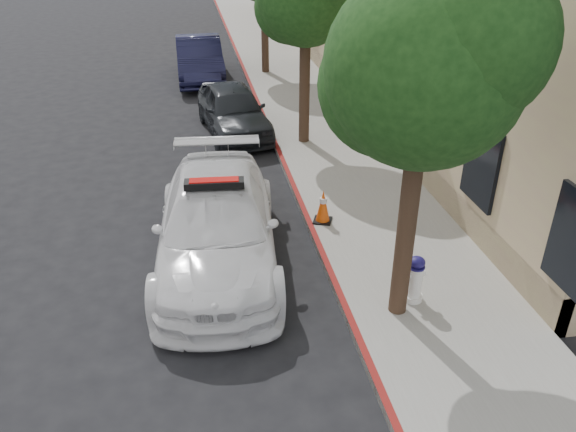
{
  "coord_description": "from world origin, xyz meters",
  "views": [
    {
      "loc": [
        -0.25,
        -9.15,
        6.16
      ],
      "look_at": [
        1.38,
        0.05,
        1.0
      ],
      "focal_mm": 35.0,
      "sensor_mm": 36.0,
      "label": 1
    }
  ],
  "objects_px": {
    "parked_car_mid": "(233,110)",
    "traffic_cone": "(323,206)",
    "parked_car_far": "(199,59)",
    "fire_hydrant": "(415,279)",
    "police_car": "(217,225)"
  },
  "relations": [
    {
      "from": "fire_hydrant",
      "to": "parked_car_mid",
      "type": "bearing_deg",
      "value": 94.26
    },
    {
      "from": "parked_car_far",
      "to": "traffic_cone",
      "type": "bearing_deg",
      "value": -81.0
    },
    {
      "from": "parked_car_mid",
      "to": "traffic_cone",
      "type": "bearing_deg",
      "value": -84.7
    },
    {
      "from": "police_car",
      "to": "fire_hydrant",
      "type": "distance_m",
      "value": 3.83
    },
    {
      "from": "fire_hydrant",
      "to": "traffic_cone",
      "type": "height_order",
      "value": "fire_hydrant"
    },
    {
      "from": "police_car",
      "to": "traffic_cone",
      "type": "xyz_separation_m",
      "value": [
        2.32,
        0.94,
        -0.3
      ]
    },
    {
      "from": "parked_car_far",
      "to": "fire_hydrant",
      "type": "relative_size",
      "value": 5.73
    },
    {
      "from": "parked_car_mid",
      "to": "traffic_cone",
      "type": "height_order",
      "value": "parked_car_mid"
    },
    {
      "from": "parked_car_mid",
      "to": "parked_car_far",
      "type": "height_order",
      "value": "parked_car_far"
    },
    {
      "from": "police_car",
      "to": "parked_car_mid",
      "type": "xyz_separation_m",
      "value": [
        0.95,
        7.14,
        -0.08
      ]
    },
    {
      "from": "parked_car_mid",
      "to": "parked_car_far",
      "type": "relative_size",
      "value": 0.87
    },
    {
      "from": "police_car",
      "to": "fire_hydrant",
      "type": "height_order",
      "value": "police_car"
    },
    {
      "from": "parked_car_mid",
      "to": "traffic_cone",
      "type": "xyz_separation_m",
      "value": [
        1.37,
        -6.19,
        -0.22
      ]
    },
    {
      "from": "parked_car_far",
      "to": "traffic_cone",
      "type": "height_order",
      "value": "parked_car_far"
    },
    {
      "from": "police_car",
      "to": "parked_car_mid",
      "type": "bearing_deg",
      "value": 86.87
    }
  ]
}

